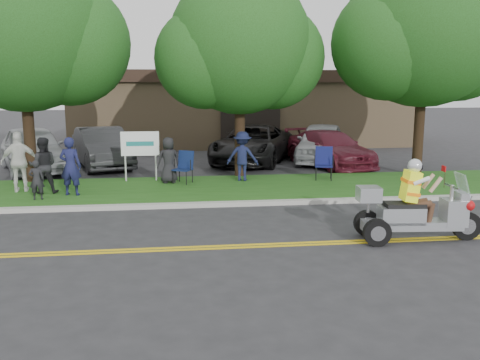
{
  "coord_description": "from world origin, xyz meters",
  "views": [
    {
      "loc": [
        -1.69,
        -10.39,
        3.26
      ],
      "look_at": [
        -0.14,
        2.0,
        0.92
      ],
      "focal_mm": 38.0,
      "sensor_mm": 36.0,
      "label": 1
    }
  ],
  "objects": [
    {
      "name": "parked_car_right",
      "position": [
        4.5,
        9.56,
        0.71
      ],
      "size": [
        3.18,
        5.24,
        1.42
      ],
      "primitive_type": "imported",
      "rotation": [
        0.0,
        0.0,
        0.26
      ],
      "color": "#551321",
      "rests_on": "ground"
    },
    {
      "name": "spectator_adult_right",
      "position": [
        -6.35,
        5.26,
        1.01
      ],
      "size": [
        1.12,
        0.64,
        1.81
      ],
      "primitive_type": "imported",
      "rotation": [
        0.0,
        0.0,
        3.34
      ],
      "color": "silver",
      "rests_on": "grass_verge"
    },
    {
      "name": "lawn_chair_b",
      "position": [
        3.24,
        6.14,
        0.72
      ],
      "size": [
        0.71,
        0.73,
        1.1
      ],
      "rotation": [
        0.0,
        0.0,
        -0.26
      ],
      "color": "black",
      "rests_on": "grass_verge"
    },
    {
      "name": "ground",
      "position": [
        0.0,
        0.0,
        0.0
      ],
      "size": [
        120.0,
        120.0,
        0.0
      ],
      "primitive_type": "plane",
      "color": "#28282B",
      "rests_on": "ground"
    },
    {
      "name": "grass_verge",
      "position": [
        0.0,
        5.2,
        0.06
      ],
      "size": [
        60.0,
        4.0,
        0.1
      ],
      "primitive_type": "cube",
      "color": "#1E4F15",
      "rests_on": "ground"
    },
    {
      "name": "tree_mid",
      "position": [
        0.55,
        7.23,
        4.43
      ],
      "size": [
        5.88,
        4.8,
        7.05
      ],
      "color": "#332114",
      "rests_on": "ground"
    },
    {
      "name": "trike_scooter",
      "position": [
        3.24,
        -0.53,
        0.61
      ],
      "size": [
        2.69,
        0.93,
        1.76
      ],
      "rotation": [
        0.0,
        0.0,
        -0.09
      ],
      "color": "black",
      "rests_on": "ground"
    },
    {
      "name": "child_left",
      "position": [
        -5.58,
        4.06,
        0.66
      ],
      "size": [
        0.43,
        0.31,
        1.11
      ],
      "primitive_type": "imported",
      "rotation": [
        0.0,
        0.0,
        3.24
      ],
      "color": "black",
      "rests_on": "grass_verge"
    },
    {
      "name": "parked_car_mid",
      "position": [
        1.5,
        10.79,
        0.79
      ],
      "size": [
        4.63,
        6.25,
        1.58
      ],
      "primitive_type": "imported",
      "rotation": [
        0.0,
        0.0,
        -0.4
      ],
      "color": "black",
      "rests_on": "ground"
    },
    {
      "name": "commercial_building",
      "position": [
        2.0,
        18.98,
        2.01
      ],
      "size": [
        18.0,
        8.2,
        4.0
      ],
      "color": "#9E7F5B",
      "rests_on": "ground"
    },
    {
      "name": "spectator_adult_left",
      "position": [
        -4.75,
        4.56,
        0.95
      ],
      "size": [
        0.68,
        0.5,
        1.7
      ],
      "primitive_type": "imported",
      "rotation": [
        0.0,
        0.0,
        2.97
      ],
      "color": "#181B43",
      "rests_on": "grass_verge"
    },
    {
      "name": "tree_right",
      "position": [
        7.06,
        7.03,
        5.03
      ],
      "size": [
        6.86,
        5.6,
        8.07
      ],
      "color": "#332114",
      "rests_on": "ground"
    },
    {
      "name": "curb",
      "position": [
        0.0,
        3.05,
        0.06
      ],
      "size": [
        60.0,
        0.25,
        0.12
      ],
      "primitive_type": "cube",
      "color": "#A8A89E",
      "rests_on": "ground"
    },
    {
      "name": "parked_car_left",
      "position": [
        -4.66,
        10.26,
        0.8
      ],
      "size": [
        3.11,
        5.13,
        1.6
      ],
      "primitive_type": "imported",
      "rotation": [
        0.0,
        0.0,
        0.32
      ],
      "color": "#2A2B2D",
      "rests_on": "ground"
    },
    {
      "name": "spectator_chair_a",
      "position": [
        0.47,
        6.22,
        0.93
      ],
      "size": [
        1.19,
        0.88,
        1.64
      ],
      "primitive_type": "imported",
      "rotation": [
        0.0,
        0.0,
        2.86
      ],
      "color": "#151A3C",
      "rests_on": "grass_verge"
    },
    {
      "name": "spectator_adult_mid",
      "position": [
        -5.61,
        4.93,
        0.93
      ],
      "size": [
        0.87,
        0.72,
        1.66
      ],
      "primitive_type": "imported",
      "rotation": [
        0.0,
        0.0,
        3.26
      ],
      "color": "black",
      "rests_on": "grass_verge"
    },
    {
      "name": "parked_car_far_left",
      "position": [
        -7.15,
        9.68,
        0.87
      ],
      "size": [
        3.83,
        5.48,
        1.73
      ],
      "primitive_type": "imported",
      "rotation": [
        0.0,
        0.0,
        0.39
      ],
      "color": "#989A9E",
      "rests_on": "ground"
    },
    {
      "name": "centerline_near",
      "position": [
        0.0,
        -0.58,
        0.01
      ],
      "size": [
        60.0,
        0.1,
        0.01
      ],
      "primitive_type": "cube",
      "color": "gold",
      "rests_on": "ground"
    },
    {
      "name": "centerline_far",
      "position": [
        0.0,
        -0.42,
        0.01
      ],
      "size": [
        60.0,
        0.1,
        0.01
      ],
      "primitive_type": "cube",
      "color": "gold",
      "rests_on": "ground"
    },
    {
      "name": "tree_left",
      "position": [
        -6.44,
        7.03,
        4.85
      ],
      "size": [
        6.62,
        5.4,
        7.78
      ],
      "color": "#332114",
      "rests_on": "ground"
    },
    {
      "name": "lawn_chair_a",
      "position": [
        -1.47,
        6.09,
        0.69
      ],
      "size": [
        0.75,
        0.76,
        1.04
      ],
      "rotation": [
        0.0,
        0.0,
        -0.49
      ],
      "color": "black",
      "rests_on": "grass_verge"
    },
    {
      "name": "spectator_chair_b",
      "position": [
        -1.97,
        6.12,
        0.86
      ],
      "size": [
        0.84,
        0.66,
        1.5
      ],
      "primitive_type": "imported",
      "rotation": [
        0.0,
        0.0,
        3.42
      ],
      "color": "black",
      "rests_on": "grass_verge"
    },
    {
      "name": "business_sign",
      "position": [
        -2.9,
        6.6,
        1.26
      ],
      "size": [
        1.25,
        0.06,
        1.75
      ],
      "color": "silver",
      "rests_on": "ground"
    },
    {
      "name": "parked_car_far_right",
      "position": [
        4.48,
        10.66,
        0.84
      ],
      "size": [
        3.57,
        5.32,
        1.68
      ],
      "primitive_type": "imported",
      "rotation": [
        0.0,
        0.0,
        -0.35
      ],
      "color": "#9DA1A4",
      "rests_on": "ground"
    }
  ]
}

